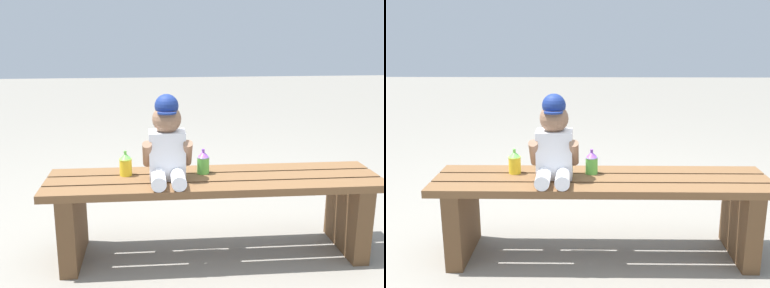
{
  "view_description": "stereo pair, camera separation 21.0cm",
  "coord_description": "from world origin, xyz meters",
  "views": [
    {
      "loc": [
        -0.29,
        -2.08,
        1.12
      ],
      "look_at": [
        -0.11,
        -0.05,
        0.59
      ],
      "focal_mm": 42.81,
      "sensor_mm": 36.0,
      "label": 1
    },
    {
      "loc": [
        -0.08,
        -2.09,
        1.12
      ],
      "look_at": [
        -0.11,
        -0.05,
        0.59
      ],
      "focal_mm": 42.81,
      "sensor_mm": 36.0,
      "label": 2
    }
  ],
  "objects": [
    {
      "name": "sippy_cup_left",
      "position": [
        -0.43,
        0.06,
        0.46
      ],
      "size": [
        0.06,
        0.06,
        0.12
      ],
      "color": "yellow",
      "rests_on": "park_bench"
    },
    {
      "name": "park_bench",
      "position": [
        0.0,
        0.0,
        0.28
      ],
      "size": [
        1.61,
        0.39,
        0.41
      ],
      "color": "brown",
      "rests_on": "ground_plane"
    },
    {
      "name": "ground_plane",
      "position": [
        0.0,
        0.0,
        0.0
      ],
      "size": [
        16.0,
        16.0,
        0.0
      ],
      "primitive_type": "plane",
      "color": "gray"
    },
    {
      "name": "sippy_cup_right",
      "position": [
        -0.05,
        0.06,
        0.46
      ],
      "size": [
        0.06,
        0.06,
        0.12
      ],
      "color": "#66CC4C",
      "rests_on": "park_bench"
    },
    {
      "name": "child_figure",
      "position": [
        -0.23,
        -0.01,
        0.58
      ],
      "size": [
        0.23,
        0.27,
        0.4
      ],
      "color": "white",
      "rests_on": "park_bench"
    }
  ]
}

